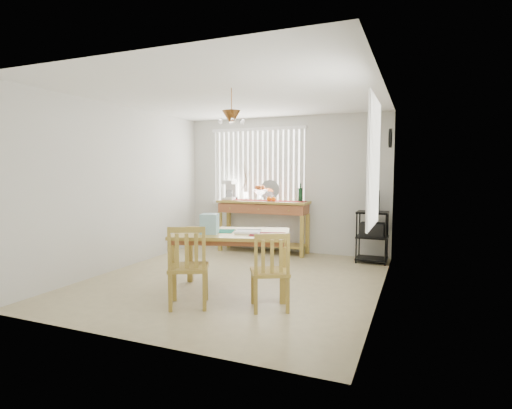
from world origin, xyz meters
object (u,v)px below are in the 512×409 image
at_px(cart_items, 373,202).
at_px(chair_right, 270,272).
at_px(sideboard, 264,214).
at_px(dining_table, 232,239).
at_px(chair_left, 188,267).
at_px(wire_cart, 372,232).

distance_m(cart_items, chair_right, 3.05).
bearing_deg(sideboard, chair_right, -67.52).
relative_size(cart_items, dining_table, 0.22).
relative_size(cart_items, chair_left, 0.38).
distance_m(cart_items, chair_left, 3.63).
relative_size(sideboard, chair_left, 1.86).
height_order(chair_left, chair_right, chair_left).
distance_m(cart_items, dining_table, 2.87).
xyz_separation_m(sideboard, wire_cart, (2.03, -0.09, -0.22)).
height_order(wire_cart, chair_left, chair_left).
relative_size(sideboard, dining_table, 1.06).
distance_m(sideboard, chair_left, 3.26).
height_order(cart_items, dining_table, cart_items).
bearing_deg(dining_table, wire_cart, 58.28).
bearing_deg(cart_items, sideboard, 177.77).
bearing_deg(chair_right, dining_table, 146.77).
bearing_deg(sideboard, dining_table, -77.95).
xyz_separation_m(sideboard, cart_items, (2.03, -0.08, 0.29)).
xyz_separation_m(sideboard, chair_right, (1.22, -2.96, -0.31)).
xyz_separation_m(chair_left, chair_right, (0.90, 0.27, -0.03)).
bearing_deg(sideboard, cart_items, -2.23).
bearing_deg(dining_table, chair_left, -106.02).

